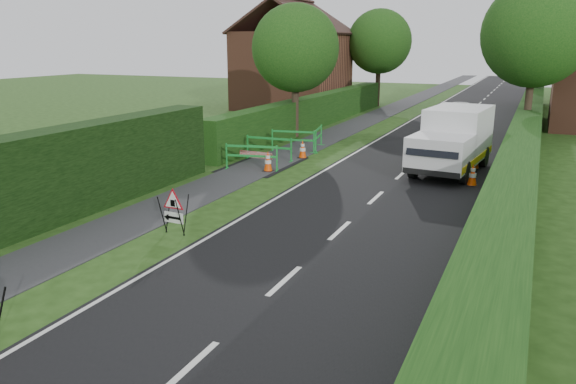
# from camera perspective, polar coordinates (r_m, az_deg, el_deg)

# --- Properties ---
(ground) EXTENTS (120.00, 120.00, 0.00)m
(ground) POSITION_cam_1_polar(r_m,az_deg,el_deg) (12.13, -13.32, -8.64)
(ground) COLOR #203F12
(ground) RESTS_ON ground
(road_surface) EXTENTS (6.00, 90.00, 0.02)m
(road_surface) POSITION_cam_1_polar(r_m,az_deg,el_deg) (44.22, 18.36, 8.02)
(road_surface) COLOR black
(road_surface) RESTS_ON ground
(footpath) EXTENTS (2.00, 90.00, 0.02)m
(footpath) POSITION_cam_1_polar(r_m,az_deg,el_deg) (45.11, 11.34, 8.61)
(footpath) COLOR #2D2D30
(footpath) RESTS_ON ground
(hedge_west_far) EXTENTS (1.00, 24.00, 1.80)m
(hedge_west_far) POSITION_cam_1_polar(r_m,az_deg,el_deg) (33.32, 2.84, 6.71)
(hedge_west_far) COLOR #14380F
(hedge_west_far) RESTS_ON ground
(hedge_east) EXTENTS (1.20, 50.00, 1.50)m
(hedge_east) POSITION_cam_1_polar(r_m,az_deg,el_deg) (25.20, 22.66, 2.88)
(hedge_east) COLOR #14380F
(hedge_east) RESTS_ON ground
(house_west) EXTENTS (7.50, 7.40, 7.88)m
(house_west) POSITION_cam_1_polar(r_m,az_deg,el_deg) (42.32, 0.47, 12.42)
(house_west) COLOR brown
(house_west) RESTS_ON ground
(tree_nw) EXTENTS (4.40, 4.40, 6.70)m
(tree_nw) POSITION_cam_1_polar(r_m,az_deg,el_deg) (29.12, 0.76, 14.39)
(tree_nw) COLOR #2D2116
(tree_nw) RESTS_ON ground
(tree_ne) EXTENTS (5.20, 5.20, 7.79)m
(tree_ne) POSITION_cam_1_polar(r_m,az_deg,el_deg) (30.75, 23.88, 14.48)
(tree_ne) COLOR #2D2116
(tree_ne) RESTS_ON ground
(tree_fw) EXTENTS (4.80, 4.80, 7.24)m
(tree_fw) POSITION_cam_1_polar(r_m,az_deg,el_deg) (44.27, 9.28, 14.85)
(tree_fw) COLOR #2D2116
(tree_fw) RESTS_ON ground
(tree_fe) EXTENTS (4.20, 4.20, 6.33)m
(tree_fe) POSITION_cam_1_polar(r_m,az_deg,el_deg) (46.75, 24.07, 13.03)
(tree_fe) COLOR #2D2116
(tree_fe) RESTS_ON ground
(triangle_sign) EXTENTS (0.73, 0.73, 1.03)m
(triangle_sign) POSITION_cam_1_polar(r_m,az_deg,el_deg) (14.51, -11.67, -1.59)
(triangle_sign) COLOR black
(triangle_sign) RESTS_ON ground
(works_van) EXTENTS (2.56, 5.38, 2.37)m
(works_van) POSITION_cam_1_polar(r_m,az_deg,el_deg) (22.14, 16.43, 5.21)
(works_van) COLOR silver
(works_van) RESTS_ON ground
(traffic_cone_0) EXTENTS (0.38, 0.38, 0.79)m
(traffic_cone_0) POSITION_cam_1_polar(r_m,az_deg,el_deg) (20.20, 18.25, 1.67)
(traffic_cone_0) COLOR black
(traffic_cone_0) RESTS_ON ground
(traffic_cone_1) EXTENTS (0.38, 0.38, 0.79)m
(traffic_cone_1) POSITION_cam_1_polar(r_m,az_deg,el_deg) (22.94, 18.47, 3.18)
(traffic_cone_1) COLOR black
(traffic_cone_1) RESTS_ON ground
(traffic_cone_2) EXTENTS (0.38, 0.38, 0.79)m
(traffic_cone_2) POSITION_cam_1_polar(r_m,az_deg,el_deg) (24.64, 18.26, 3.96)
(traffic_cone_2) COLOR black
(traffic_cone_2) RESTS_ON ground
(traffic_cone_3) EXTENTS (0.38, 0.38, 0.79)m
(traffic_cone_3) POSITION_cam_1_polar(r_m,az_deg,el_deg) (21.38, -2.05, 3.13)
(traffic_cone_3) COLOR black
(traffic_cone_3) RESTS_ON ground
(traffic_cone_4) EXTENTS (0.38, 0.38, 0.79)m
(traffic_cone_4) POSITION_cam_1_polar(r_m,az_deg,el_deg) (23.86, 1.49, 4.37)
(traffic_cone_4) COLOR black
(traffic_cone_4) RESTS_ON ground
(ped_barrier_0) EXTENTS (2.09, 0.79, 1.00)m
(ped_barrier_0) POSITION_cam_1_polar(r_m,az_deg,el_deg) (21.62, -3.73, 3.88)
(ped_barrier_0) COLOR #1A9333
(ped_barrier_0) RESTS_ON ground
(ped_barrier_1) EXTENTS (2.07, 0.40, 1.00)m
(ped_barrier_1) POSITION_cam_1_polar(r_m,az_deg,el_deg) (23.43, -1.94, 4.77)
(ped_barrier_1) COLOR #1A9333
(ped_barrier_1) RESTS_ON ground
(ped_barrier_2) EXTENTS (2.09, 0.70, 1.00)m
(ped_barrier_2) POSITION_cam_1_polar(r_m,az_deg,el_deg) (25.20, 0.60, 5.50)
(ped_barrier_2) COLOR #1A9333
(ped_barrier_2) RESTS_ON ground
(ped_barrier_3) EXTENTS (0.75, 2.09, 1.00)m
(ped_barrier_3) POSITION_cam_1_polar(r_m,az_deg,el_deg) (25.92, 3.05, 5.74)
(ped_barrier_3) COLOR #1A9333
(ped_barrier_3) RESTS_ON ground
(redwhite_plank) EXTENTS (1.50, 0.15, 0.25)m
(redwhite_plank) POSITION_cam_1_polar(r_m,az_deg,el_deg) (22.49, -3.28, 2.68)
(redwhite_plank) COLOR red
(redwhite_plank) RESTS_ON ground
(hatchback_car) EXTENTS (2.31, 3.87, 1.23)m
(hatchback_car) POSITION_cam_1_polar(r_m,az_deg,el_deg) (36.93, 16.76, 7.87)
(hatchback_car) COLOR white
(hatchback_car) RESTS_ON ground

